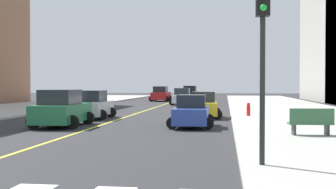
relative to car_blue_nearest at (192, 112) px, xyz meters
name	(u,v)px	position (x,y,z in m)	size (l,w,h in m)	color
sidewalk_kerb_east	(330,126)	(7.15, 0.50, -0.72)	(10.00, 120.00, 0.15)	#9E9B93
lane_divider_paint	(158,107)	(-5.05, 20.50, -0.79)	(0.16, 80.00, 0.01)	yellow
car_blue_nearest	(192,112)	(0.00, 0.00, 0.00)	(2.41, 3.84, 1.71)	#2D479E
car_black_second	(190,93)	(-3.37, 40.27, 0.18)	(2.92, 4.67, 2.09)	black
car_green_third	(62,109)	(-6.92, -0.64, 0.13)	(2.83, 4.48, 1.98)	#236B42
car_silver_fourth	(92,105)	(-6.93, 4.72, 0.08)	(2.69, 4.23, 1.87)	#B7B7BC
car_red_fifth	(161,94)	(-6.88, 34.72, 0.15)	(2.87, 4.55, 2.02)	red
car_yellow_sixth	(203,106)	(0.30, 6.40, 0.03)	(2.59, 4.03, 1.77)	gold
car_white_seventh	(182,97)	(-3.00, 24.82, 0.07)	(2.65, 4.20, 1.86)	silver
traffic_light_near_corner	(263,34)	(2.73, -11.21, 2.77)	(0.36, 0.41, 4.87)	black
park_bench	(311,122)	(5.28, -4.27, -0.11)	(1.83, 0.67, 1.12)	#33603D
fire_hydrant	(248,109)	(3.32, 6.66, -0.22)	(0.26, 0.26, 0.89)	red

